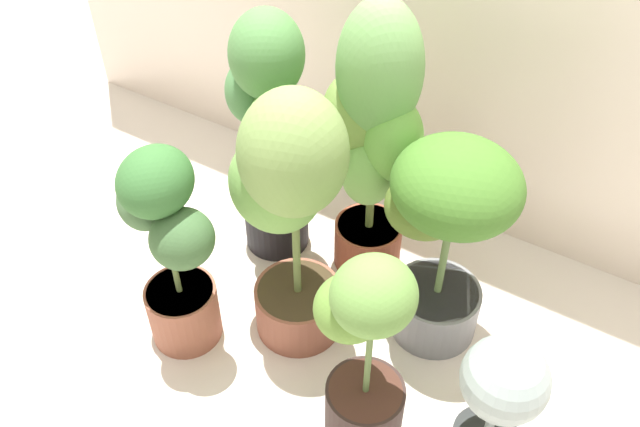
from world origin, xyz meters
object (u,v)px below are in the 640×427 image
potted_plant_back_left (271,125)px  floor_fan (503,385)px  potted_plant_front_right (364,351)px  potted_plant_back_right (445,224)px  potted_plant_front_left (170,248)px  potted_plant_back_center (374,129)px  potted_plant_center (289,201)px

potted_plant_back_left → floor_fan: 1.00m
potted_plant_front_right → potted_plant_back_right: (0.01, 0.42, 0.09)m
potted_plant_back_right → floor_fan: (0.30, -0.28, -0.16)m
potted_plant_back_right → floor_fan: potted_plant_back_right is taller
potted_plant_back_left → potted_plant_front_left: (-0.01, -0.48, -0.13)m
potted_plant_front_right → floor_fan: size_ratio=1.65×
potted_plant_front_right → floor_fan: (0.32, 0.14, -0.08)m
potted_plant_back_center → potted_plant_front_left: 0.67m
potted_plant_back_right → potted_plant_back_center: bearing=155.5°
potted_plant_front_right → potted_plant_center: potted_plant_center is taller
potted_plant_front_right → potted_plant_back_center: (-0.29, 0.56, 0.21)m
potted_plant_front_right → potted_plant_back_left: 0.78m
floor_fan → potted_plant_back_right: bearing=-15.0°
potted_plant_center → potted_plant_front_left: 0.35m
potted_plant_center → potted_plant_back_left: bearing=132.6°
potted_plant_back_center → potted_plant_back_right: 0.35m
potted_plant_back_left → floor_fan: potted_plant_back_left is taller
potted_plant_center → potted_plant_front_left: (-0.25, -0.22, -0.13)m
potted_plant_back_left → potted_plant_front_left: potted_plant_back_left is taller
potted_plant_back_center → potted_plant_front_left: size_ratio=1.36×
potted_plant_back_center → potted_plant_center: size_ratio=1.12×
potted_plant_back_left → potted_plant_front_left: size_ratio=1.24×
potted_plant_center → potted_plant_back_right: bearing=29.6°
potted_plant_back_right → potted_plant_front_left: bearing=-145.5°
potted_plant_back_center → floor_fan: (0.60, -0.42, -0.29)m
floor_fan → potted_plant_front_left: bearing=36.9°
potted_plant_back_left → potted_plant_back_right: bearing=-4.9°
potted_plant_front_right → potted_plant_back_center: potted_plant_back_center is taller
potted_plant_back_left → potted_plant_center: bearing=-47.4°
potted_plant_center → floor_fan: 0.71m
potted_plant_back_right → floor_fan: size_ratio=1.76×
potted_plant_front_right → potted_plant_back_center: bearing=117.0°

